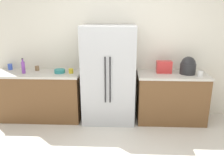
{
  "coord_description": "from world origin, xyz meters",
  "views": [
    {
      "loc": [
        0.07,
        -2.67,
        1.98
      ],
      "look_at": [
        -0.07,
        0.43,
        1.01
      ],
      "focal_mm": 37.71,
      "sensor_mm": 36.0,
      "label": 1
    }
  ],
  "objects_px": {
    "rice_cooker": "(188,66)",
    "cup_c": "(10,67)",
    "toaster": "(164,67)",
    "cup_b": "(37,68)",
    "refrigerator": "(109,75)",
    "bowl_a": "(60,71)",
    "bottle_a": "(23,67)",
    "cup_d": "(200,74)",
    "cup_a": "(71,71)"
  },
  "relations": [
    {
      "from": "toaster",
      "to": "rice_cooker",
      "type": "xyz_separation_m",
      "value": [
        0.41,
        -0.06,
        0.03
      ]
    },
    {
      "from": "toaster",
      "to": "cup_d",
      "type": "distance_m",
      "value": 0.63
    },
    {
      "from": "bowl_a",
      "to": "cup_c",
      "type": "bearing_deg",
      "value": 168.45
    },
    {
      "from": "toaster",
      "to": "bowl_a",
      "type": "distance_m",
      "value": 1.89
    },
    {
      "from": "rice_cooker",
      "to": "cup_d",
      "type": "bearing_deg",
      "value": -44.9
    },
    {
      "from": "cup_a",
      "to": "cup_d",
      "type": "relative_size",
      "value": 0.88
    },
    {
      "from": "refrigerator",
      "to": "cup_a",
      "type": "relative_size",
      "value": 20.76
    },
    {
      "from": "cup_c",
      "to": "bowl_a",
      "type": "height_order",
      "value": "cup_c"
    },
    {
      "from": "cup_d",
      "to": "bowl_a",
      "type": "height_order",
      "value": "cup_d"
    },
    {
      "from": "cup_c",
      "to": "cup_d",
      "type": "bearing_deg",
      "value": -5.63
    },
    {
      "from": "bottle_a",
      "to": "bowl_a",
      "type": "distance_m",
      "value": 0.65
    },
    {
      "from": "rice_cooker",
      "to": "bottle_a",
      "type": "relative_size",
      "value": 1.14
    },
    {
      "from": "toaster",
      "to": "cup_c",
      "type": "xyz_separation_m",
      "value": [
        -2.89,
        0.11,
        -0.05
      ]
    },
    {
      "from": "cup_b",
      "to": "cup_c",
      "type": "distance_m",
      "value": 0.54
    },
    {
      "from": "bottle_a",
      "to": "cup_a",
      "type": "bearing_deg",
      "value": 2.92
    },
    {
      "from": "cup_c",
      "to": "bowl_a",
      "type": "xyz_separation_m",
      "value": [
        1.01,
        -0.21,
        -0.02
      ]
    },
    {
      "from": "toaster",
      "to": "bottle_a",
      "type": "distance_m",
      "value": 2.52
    },
    {
      "from": "rice_cooker",
      "to": "refrigerator",
      "type": "bearing_deg",
      "value": -178.28
    },
    {
      "from": "rice_cooker",
      "to": "cup_c",
      "type": "relative_size",
      "value": 2.88
    },
    {
      "from": "toaster",
      "to": "cup_b",
      "type": "relative_size",
      "value": 3.17
    },
    {
      "from": "rice_cooker",
      "to": "cup_c",
      "type": "bearing_deg",
      "value": 177.03
    },
    {
      "from": "cup_c",
      "to": "bottle_a",
      "type": "bearing_deg",
      "value": -35.19
    },
    {
      "from": "bottle_a",
      "to": "cup_b",
      "type": "height_order",
      "value": "bottle_a"
    },
    {
      "from": "refrigerator",
      "to": "rice_cooker",
      "type": "height_order",
      "value": "refrigerator"
    },
    {
      "from": "refrigerator",
      "to": "cup_c",
      "type": "xyz_separation_m",
      "value": [
        -1.9,
        0.21,
        0.08
      ]
    },
    {
      "from": "cup_c",
      "to": "cup_d",
      "type": "distance_m",
      "value": 3.49
    },
    {
      "from": "cup_b",
      "to": "bowl_a",
      "type": "bearing_deg",
      "value": -18.73
    },
    {
      "from": "rice_cooker",
      "to": "bowl_a",
      "type": "bearing_deg",
      "value": -179.12
    },
    {
      "from": "refrigerator",
      "to": "cup_b",
      "type": "relative_size",
      "value": 20.53
    },
    {
      "from": "toaster",
      "to": "cup_a",
      "type": "distance_m",
      "value": 1.68
    },
    {
      "from": "rice_cooker",
      "to": "cup_d",
      "type": "relative_size",
      "value": 3.27
    },
    {
      "from": "toaster",
      "to": "rice_cooker",
      "type": "height_order",
      "value": "rice_cooker"
    },
    {
      "from": "cup_c",
      "to": "bowl_a",
      "type": "bearing_deg",
      "value": -11.55
    },
    {
      "from": "toaster",
      "to": "cup_c",
      "type": "relative_size",
      "value": 2.5
    },
    {
      "from": "toaster",
      "to": "cup_b",
      "type": "height_order",
      "value": "toaster"
    },
    {
      "from": "cup_b",
      "to": "cup_a",
      "type": "bearing_deg",
      "value": -14.17
    },
    {
      "from": "cup_a",
      "to": "bowl_a",
      "type": "relative_size",
      "value": 0.44
    },
    {
      "from": "cup_b",
      "to": "cup_c",
      "type": "bearing_deg",
      "value": 175.05
    },
    {
      "from": "cup_d",
      "to": "cup_b",
      "type": "bearing_deg",
      "value": 174.25
    },
    {
      "from": "cup_c",
      "to": "refrigerator",
      "type": "bearing_deg",
      "value": -6.4
    },
    {
      "from": "refrigerator",
      "to": "cup_b",
      "type": "bearing_deg",
      "value": 173.03
    },
    {
      "from": "cup_c",
      "to": "cup_d",
      "type": "xyz_separation_m",
      "value": [
        3.47,
        -0.34,
        -0.01
      ]
    },
    {
      "from": "rice_cooker",
      "to": "bowl_a",
      "type": "height_order",
      "value": "rice_cooker"
    },
    {
      "from": "rice_cooker",
      "to": "cup_c",
      "type": "xyz_separation_m",
      "value": [
        -3.3,
        0.17,
        -0.09
      ]
    },
    {
      "from": "toaster",
      "to": "cup_a",
      "type": "relative_size",
      "value": 3.21
    },
    {
      "from": "bottle_a",
      "to": "cup_c",
      "type": "xyz_separation_m",
      "value": [
        -0.37,
        0.26,
        -0.06
      ]
    },
    {
      "from": "bottle_a",
      "to": "cup_b",
      "type": "relative_size",
      "value": 3.21
    },
    {
      "from": "cup_c",
      "to": "rice_cooker",
      "type": "bearing_deg",
      "value": -2.97
    },
    {
      "from": "rice_cooker",
      "to": "bowl_a",
      "type": "relative_size",
      "value": 1.62
    },
    {
      "from": "refrigerator",
      "to": "cup_c",
      "type": "distance_m",
      "value": 1.91
    }
  ]
}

